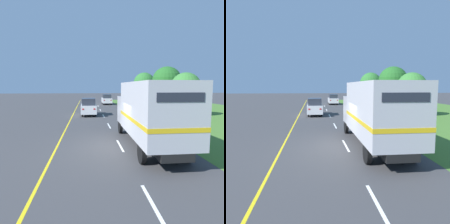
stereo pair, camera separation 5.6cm
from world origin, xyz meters
TOP-DOWN VIEW (x-y plane):
  - ground_plane at (0.00, 0.00)m, footprint 200.00×200.00m
  - grass_shoulder at (13.70, 13.52)m, footprint 20.00×61.65m
  - edge_line_yellow at (-3.70, 13.52)m, footprint 0.12×61.65m
  - centre_dash_nearest at (0.00, -6.37)m, footprint 0.12×2.60m
  - centre_dash_near at (0.00, 0.23)m, footprint 0.12×2.60m
  - centre_dash_mid_a at (0.00, 6.83)m, footprint 0.12×2.60m
  - centre_dash_mid_b at (0.00, 13.43)m, footprint 0.12×2.60m
  - centre_dash_far at (0.00, 20.03)m, footprint 0.12×2.60m
  - centre_dash_farthest at (0.00, 26.63)m, footprint 0.12×2.60m
  - horse_trailer_truck at (1.63, -0.32)m, footprint 2.56×8.79m
  - lead_car_white at (-1.75, 14.21)m, footprint 1.80×4.32m
  - lead_car_white_ahead at (1.87, 30.26)m, footprint 1.80×4.21m
  - highway_sign at (5.59, 8.89)m, footprint 2.24×0.09m
  - roadside_tree_near at (9.64, 12.45)m, footprint 3.53×3.53m
  - roadside_tree_mid at (9.83, 19.18)m, footprint 4.33×4.33m
  - roadside_tree_far at (8.77, 28.06)m, footprint 4.03×4.03m

SIDE VIEW (x-z plane):
  - ground_plane at x=0.00m, z-range 0.00..0.00m
  - edge_line_yellow at x=-3.70m, z-range 0.00..0.01m
  - centre_dash_nearest at x=0.00m, z-range 0.00..0.01m
  - centre_dash_near at x=0.00m, z-range 0.00..0.01m
  - centre_dash_mid_a at x=0.00m, z-range 0.00..0.01m
  - centre_dash_mid_b at x=0.00m, z-range 0.00..0.01m
  - centre_dash_far at x=0.00m, z-range 0.00..0.01m
  - centre_dash_farthest at x=0.00m, z-range 0.00..0.01m
  - grass_shoulder at x=13.70m, z-range 0.00..0.01m
  - lead_car_white_ahead at x=1.87m, z-range 0.00..1.98m
  - lead_car_white at x=-1.75m, z-range -0.01..2.08m
  - highway_sign at x=5.59m, z-range 0.47..3.52m
  - horse_trailer_truck at x=1.63m, z-range 0.20..3.94m
  - roadside_tree_near at x=9.64m, z-range 0.79..5.94m
  - roadside_tree_far at x=8.77m, z-range 1.01..7.10m
  - roadside_tree_mid at x=9.83m, z-range 1.04..7.46m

